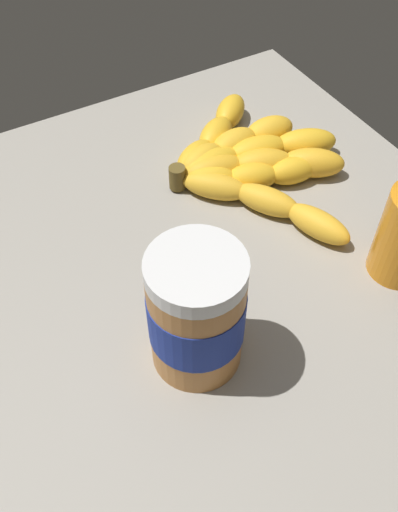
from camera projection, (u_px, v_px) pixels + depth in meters
ground_plane at (165, 313)px, 58.76cm from camera, size 71.79×76.10×4.05cm
banana_bunch at (248, 161)px, 69.00cm from camera, size 30.32×22.68×3.78cm
peanut_butter_jar at (195, 314)px, 48.26cm from camera, size 8.59×8.59×13.41cm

